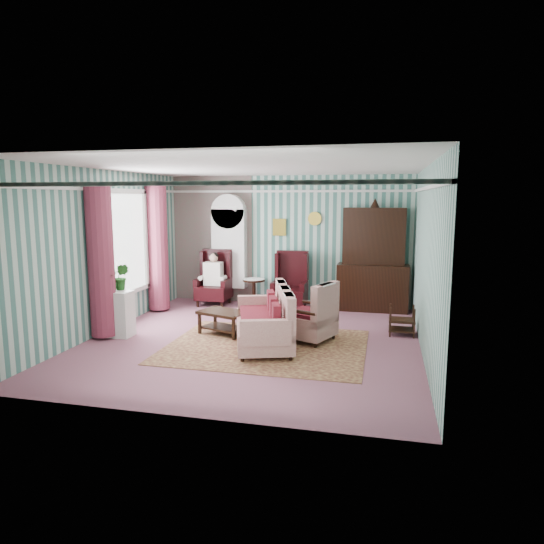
% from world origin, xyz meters
% --- Properties ---
extents(floor, '(6.00, 6.00, 0.00)m').
position_xyz_m(floor, '(0.00, 0.00, 0.00)').
color(floor, '#824C5A').
rests_on(floor, ground).
extents(room_shell, '(5.53, 6.02, 2.91)m').
position_xyz_m(room_shell, '(-0.62, 0.18, 2.01)').
color(room_shell, '#39695E').
rests_on(room_shell, ground).
extents(bookcase, '(0.80, 0.28, 2.24)m').
position_xyz_m(bookcase, '(-1.35, 2.84, 1.12)').
color(bookcase, silver).
rests_on(bookcase, floor).
extents(dresser_hutch, '(1.50, 0.56, 2.36)m').
position_xyz_m(dresser_hutch, '(1.90, 2.72, 1.18)').
color(dresser_hutch, black).
rests_on(dresser_hutch, floor).
extents(wingback_left, '(0.76, 0.80, 1.25)m').
position_xyz_m(wingback_left, '(-1.60, 2.45, 0.62)').
color(wingback_left, black).
rests_on(wingback_left, floor).
extents(wingback_right, '(0.76, 0.80, 1.25)m').
position_xyz_m(wingback_right, '(0.15, 2.45, 0.62)').
color(wingback_right, black).
rests_on(wingback_right, floor).
extents(seated_woman, '(0.44, 0.40, 1.18)m').
position_xyz_m(seated_woman, '(-1.60, 2.45, 0.59)').
color(seated_woman, silver).
rests_on(seated_woman, floor).
extents(round_side_table, '(0.50, 0.50, 0.60)m').
position_xyz_m(round_side_table, '(-0.70, 2.60, 0.30)').
color(round_side_table, black).
rests_on(round_side_table, floor).
extents(nest_table, '(0.45, 0.38, 0.54)m').
position_xyz_m(nest_table, '(2.47, 0.90, 0.27)').
color(nest_table, black).
rests_on(nest_table, floor).
extents(plant_stand, '(0.55, 0.35, 0.80)m').
position_xyz_m(plant_stand, '(-2.40, -0.30, 0.40)').
color(plant_stand, silver).
rests_on(plant_stand, floor).
extents(rug, '(3.20, 2.60, 0.01)m').
position_xyz_m(rug, '(0.30, -0.30, 0.01)').
color(rug, '#541F1C').
rests_on(rug, floor).
extents(sofa, '(1.50, 2.13, 0.93)m').
position_xyz_m(sofa, '(0.22, -0.20, 0.47)').
color(sofa, beige).
rests_on(sofa, floor).
extents(floral_armchair, '(0.97, 1.04, 0.95)m').
position_xyz_m(floral_armchair, '(0.92, 0.20, 0.47)').
color(floral_armchair, beige).
rests_on(floral_armchair, floor).
extents(coffee_table, '(0.98, 0.80, 0.42)m').
position_xyz_m(coffee_table, '(-0.61, 0.23, 0.21)').
color(coffee_table, black).
rests_on(coffee_table, floor).
extents(potted_plant_a, '(0.46, 0.43, 0.40)m').
position_xyz_m(potted_plant_a, '(-2.45, -0.40, 1.00)').
color(potted_plant_a, '#1A4816').
rests_on(potted_plant_a, plant_stand).
extents(potted_plant_b, '(0.28, 0.24, 0.47)m').
position_xyz_m(potted_plant_b, '(-2.35, -0.15, 1.03)').
color(potted_plant_b, '#194E18').
rests_on(potted_plant_b, plant_stand).
extents(potted_plant_c, '(0.20, 0.20, 0.36)m').
position_xyz_m(potted_plant_c, '(-2.50, -0.24, 0.98)').
color(potted_plant_c, '#24531A').
rests_on(potted_plant_c, plant_stand).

